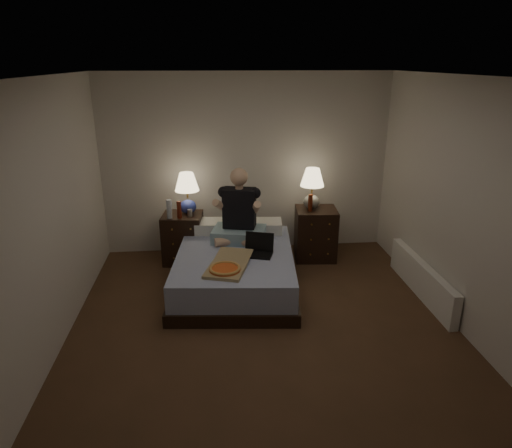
{
  "coord_description": "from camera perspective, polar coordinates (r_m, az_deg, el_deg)",
  "views": [
    {
      "loc": [
        -0.5,
        -4.01,
        2.63
      ],
      "look_at": [
        0.0,
        0.9,
        0.85
      ],
      "focal_mm": 32.0,
      "sensor_mm": 36.0,
      "label": 1
    }
  ],
  "objects": [
    {
      "name": "water_bottle",
      "position": [
        6.05,
        -10.8,
        1.85
      ],
      "size": [
        0.07,
        0.07,
        0.25
      ],
      "primitive_type": "cylinder",
      "color": "silver",
      "rests_on": "nightstand_left"
    },
    {
      "name": "beer_bottle_left",
      "position": [
        6.03,
        -9.58,
        1.79
      ],
      "size": [
        0.06,
        0.06,
        0.23
      ],
      "primitive_type": "cylinder",
      "color": "#611C0D",
      "rests_on": "nightstand_left"
    },
    {
      "name": "nightstand_right",
      "position": [
        6.39,
        7.44,
        -1.21
      ],
      "size": [
        0.59,
        0.54,
        0.71
      ],
      "primitive_type": "cube",
      "rotation": [
        0.0,
        0.0,
        -0.09
      ],
      "color": "black",
      "rests_on": "floor"
    },
    {
      "name": "soda_can",
      "position": [
        6.08,
        -8.27,
        1.37
      ],
      "size": [
        0.07,
        0.07,
        0.1
      ],
      "primitive_type": "cylinder",
      "color": "#A9A9A4",
      "rests_on": "nightstand_left"
    },
    {
      "name": "nightstand_left",
      "position": [
        6.31,
        -9.09,
        -1.74
      ],
      "size": [
        0.57,
        0.52,
        0.68
      ],
      "primitive_type": "cube",
      "rotation": [
        0.0,
        0.0,
        -0.11
      ],
      "color": "black",
      "rests_on": "floor"
    },
    {
      "name": "lamp_right",
      "position": [
        6.22,
        7.01,
        4.41
      ],
      "size": [
        0.39,
        0.39,
        0.56
      ],
      "primitive_type": null,
      "rotation": [
        0.0,
        0.0,
        0.27
      ],
      "color": "gray",
      "rests_on": "nightstand_right"
    },
    {
      "name": "pizza_box",
      "position": [
        4.96,
        -3.91,
        -5.7
      ],
      "size": [
        0.61,
        0.84,
        0.08
      ],
      "primitive_type": null,
      "rotation": [
        0.0,
        0.0,
        -0.3
      ],
      "color": "tan",
      "rests_on": "bed"
    },
    {
      "name": "wall_front",
      "position": [
        2.3,
        8.31,
        -17.44
      ],
      "size": [
        4.0,
        0.0,
        2.5
      ],
      "primitive_type": "cube",
      "rotation": [
        -1.57,
        0.0,
        0.0
      ],
      "color": "beige",
      "rests_on": "ground"
    },
    {
      "name": "radiator",
      "position": [
        5.74,
        20.0,
        -6.51
      ],
      "size": [
        0.1,
        1.6,
        0.4
      ],
      "primitive_type": "cube",
      "color": "white",
      "rests_on": "floor"
    },
    {
      "name": "ceiling",
      "position": [
        4.05,
        1.35,
        17.96
      ],
      "size": [
        4.0,
        4.5,
        0.0
      ],
      "primitive_type": "cube",
      "rotation": [
        3.14,
        0.0,
        0.0
      ],
      "color": "white",
      "rests_on": "ground"
    },
    {
      "name": "wall_back",
      "position": [
        6.43,
        -1.22,
        7.43
      ],
      "size": [
        4.0,
        0.0,
        2.5
      ],
      "primitive_type": "cube",
      "rotation": [
        1.57,
        0.0,
        0.0
      ],
      "color": "beige",
      "rests_on": "ground"
    },
    {
      "name": "lamp_left",
      "position": [
        6.15,
        -8.58,
        3.8
      ],
      "size": [
        0.33,
        0.33,
        0.56
      ],
      "primitive_type": null,
      "rotation": [
        0.0,
        0.0,
        0.02
      ],
      "color": "#293796",
      "rests_on": "nightstand_left"
    },
    {
      "name": "floor",
      "position": [
        4.83,
        1.1,
        -13.22
      ],
      "size": [
        4.0,
        4.5,
        0.0
      ],
      "primitive_type": "cube",
      "color": "brown",
      "rests_on": "ground"
    },
    {
      "name": "beer_bottle_right",
      "position": [
        6.15,
        6.8,
        2.65
      ],
      "size": [
        0.06,
        0.06,
        0.23
      ],
      "primitive_type": "cylinder",
      "color": "#561C0C",
      "rests_on": "nightstand_right"
    },
    {
      "name": "wall_right",
      "position": [
        4.93,
        24.99,
        1.63
      ],
      "size": [
        0.0,
        4.5,
        2.5
      ],
      "primitive_type": "cube",
      "rotation": [
        1.57,
        0.0,
        -1.57
      ],
      "color": "beige",
      "rests_on": "ground"
    },
    {
      "name": "bed",
      "position": [
        5.58,
        -2.62,
        -5.7
      ],
      "size": [
        1.55,
        1.96,
        0.46
      ],
      "primitive_type": "cube",
      "rotation": [
        0.0,
        0.0,
        -0.1
      ],
      "color": "#5364A6",
      "rests_on": "floor"
    },
    {
      "name": "person",
      "position": [
        5.68,
        -2.18,
        2.31
      ],
      "size": [
        0.76,
        0.66,
        0.93
      ],
      "primitive_type": null,
      "rotation": [
        0.0,
        0.0,
        -0.24
      ],
      "color": "black",
      "rests_on": "bed"
    },
    {
      "name": "wall_left",
      "position": [
        4.5,
        -24.94,
        0.05
      ],
      "size": [
        0.0,
        4.5,
        2.5
      ],
      "primitive_type": "cube",
      "rotation": [
        1.57,
        0.0,
        1.57
      ],
      "color": "beige",
      "rests_on": "ground"
    },
    {
      "name": "laptop",
      "position": [
        5.35,
        0.2,
        -2.75
      ],
      "size": [
        0.41,
        0.37,
        0.24
      ],
      "primitive_type": null,
      "rotation": [
        0.0,
        0.0,
        -0.3
      ],
      "color": "black",
      "rests_on": "bed"
    }
  ]
}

